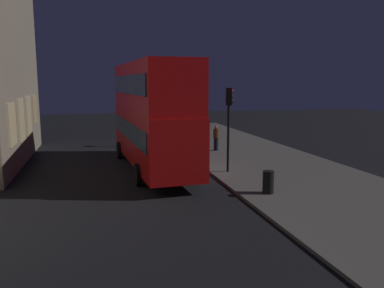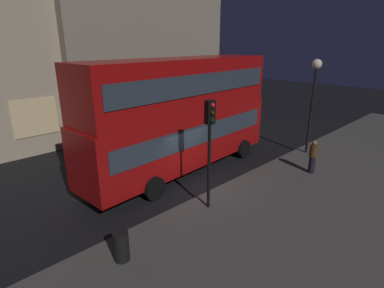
# 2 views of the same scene
# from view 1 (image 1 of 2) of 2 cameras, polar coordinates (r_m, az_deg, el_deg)

# --- Properties ---
(ground_plane) EXTENTS (80.00, 80.00, 0.00)m
(ground_plane) POSITION_cam_1_polar(r_m,az_deg,el_deg) (20.08, -0.71, -4.11)
(ground_plane) COLOR black
(sidewalk_slab) EXTENTS (44.00, 7.55, 0.12)m
(sidewalk_slab) POSITION_cam_1_polar(r_m,az_deg,el_deg) (21.66, 11.67, -3.17)
(sidewalk_slab) COLOR #4C4944
(sidewalk_slab) RESTS_ON ground
(double_decker_bus) EXTENTS (11.03, 3.23, 5.53)m
(double_decker_bus) POSITION_cam_1_polar(r_m,az_deg,el_deg) (20.26, -5.95, 4.72)
(double_decker_bus) COLOR #9E0C0C
(double_decker_bus) RESTS_ON ground
(traffic_light_near_kerb) EXTENTS (0.36, 0.39, 4.18)m
(traffic_light_near_kerb) POSITION_cam_1_polar(r_m,az_deg,el_deg) (19.26, 5.43, 4.68)
(traffic_light_near_kerb) COLOR black
(traffic_light_near_kerb) RESTS_ON sidewalk_slab
(street_lamp) EXTENTS (0.52, 0.52, 5.26)m
(street_lamp) POSITION_cam_1_polar(r_m,az_deg,el_deg) (27.46, -1.12, 7.98)
(street_lamp) COLOR black
(street_lamp) RESTS_ON sidewalk_slab
(pedestrian) EXTENTS (0.38, 0.38, 1.64)m
(pedestrian) POSITION_cam_1_polar(r_m,az_deg,el_deg) (25.60, 3.55, 0.90)
(pedestrian) COLOR black
(pedestrian) RESTS_ON sidewalk_slab
(litter_bin) EXTENTS (0.46, 0.46, 0.92)m
(litter_bin) POSITION_cam_1_polar(r_m,az_deg,el_deg) (16.08, 11.11, -5.50)
(litter_bin) COLOR black
(litter_bin) RESTS_ON sidewalk_slab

